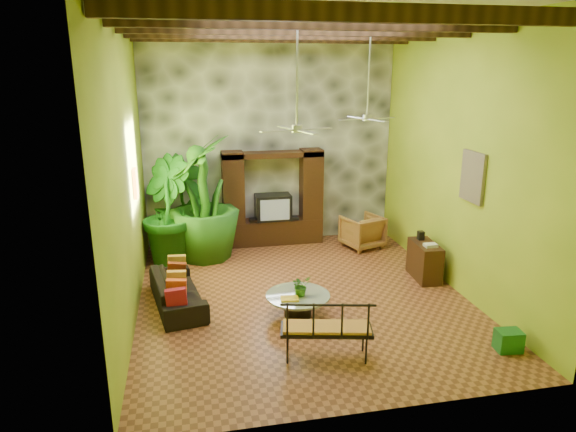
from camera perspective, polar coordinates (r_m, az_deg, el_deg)
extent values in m
plane|color=brown|center=(9.85, 1.54, -8.86)|extent=(7.00, 7.00, 0.00)
cube|color=silver|center=(8.97, 1.80, 21.50)|extent=(6.00, 7.00, 0.02)
cube|color=#87A425|center=(12.47, -2.04, 8.47)|extent=(6.00, 0.02, 5.00)
cube|color=#87A425|center=(8.90, -17.56, 4.63)|extent=(0.02, 7.00, 5.00)
cube|color=#87A425|center=(10.19, 18.42, 5.93)|extent=(0.02, 7.00, 5.00)
cube|color=#3C3E45|center=(12.42, -1.99, 8.44)|extent=(5.98, 0.10, 4.98)
cube|color=#372111|center=(6.46, 7.48, 21.51)|extent=(5.95, 0.16, 0.22)
cube|color=#372111|center=(7.69, 4.16, 20.71)|extent=(5.95, 0.16, 0.22)
cube|color=#372111|center=(8.95, 1.78, 20.09)|extent=(5.95, 0.16, 0.22)
cube|color=#372111|center=(10.22, 0.01, 19.61)|extent=(5.95, 0.16, 0.22)
cube|color=#372111|center=(11.49, -1.37, 19.22)|extent=(5.95, 0.16, 0.22)
cube|color=black|center=(12.61, -1.67, -1.70)|extent=(2.40, 0.50, 0.60)
cube|color=black|center=(12.22, -6.10, 2.50)|extent=(0.50, 0.48, 2.00)
cube|color=black|center=(12.54, 2.58, 2.93)|extent=(0.50, 0.48, 2.00)
cube|color=black|center=(12.17, -1.74, 6.85)|extent=(2.40, 0.48, 0.12)
cube|color=black|center=(12.42, -1.67, 1.00)|extent=(0.85, 0.52, 0.62)
cube|color=#8C99A8|center=(12.16, -1.45, 0.67)|extent=(0.70, 0.02, 0.50)
cylinder|color=#B6B5BA|center=(8.50, 1.02, 15.72)|extent=(0.04, 0.04, 1.80)
cylinder|color=#B6B5BA|center=(8.55, 0.99, 9.68)|extent=(0.18, 0.18, 0.12)
cube|color=#B6B5BA|center=(8.72, 3.12, 9.65)|extent=(0.58, 0.26, 0.01)
cube|color=#B6B5BA|center=(8.87, -0.10, 9.79)|extent=(0.26, 0.58, 0.01)
cube|color=#B6B5BA|center=(8.39, -1.22, 9.42)|extent=(0.58, 0.26, 0.01)
cube|color=#B6B5BA|center=(8.24, 2.16, 9.28)|extent=(0.26, 0.58, 0.01)
cylinder|color=#B6B5BA|center=(10.54, 9.00, 15.61)|extent=(0.04, 0.04, 1.80)
cylinder|color=#B6B5BA|center=(10.59, 8.79, 10.74)|extent=(0.18, 0.18, 0.12)
cube|color=#B6B5BA|center=(10.80, 10.38, 10.67)|extent=(0.58, 0.26, 0.01)
cube|color=#B6B5BA|center=(10.88, 7.68, 10.82)|extent=(0.26, 0.58, 0.01)
cube|color=#B6B5BA|center=(10.39, 7.13, 10.59)|extent=(0.58, 0.26, 0.01)
cube|color=#B6B5BA|center=(10.30, 9.95, 10.43)|extent=(0.26, 0.58, 0.01)
cube|color=gold|center=(9.95, -16.60, 3.50)|extent=(0.06, 0.32, 0.55)
cube|color=#245B86|center=(9.69, 19.84, 4.11)|extent=(0.06, 0.70, 0.90)
imported|color=black|center=(9.58, -12.20, -8.14)|extent=(1.08, 2.04, 0.57)
imported|color=olive|center=(12.42, 8.24, -1.71)|extent=(1.06, 1.08, 0.78)
imported|color=#1D631A|center=(11.98, -11.57, 1.22)|extent=(1.41, 1.18, 2.29)
imported|color=#175817|center=(11.41, -13.48, 0.55)|extent=(1.39, 1.55, 2.37)
imported|color=#235F19|center=(11.47, -9.38, 1.96)|extent=(1.63, 1.63, 2.79)
cylinder|color=black|center=(9.04, 1.09, -9.99)|extent=(0.47, 0.47, 0.36)
cylinder|color=#B0BBB5|center=(8.95, 1.10, -8.84)|extent=(1.11, 1.11, 0.04)
imported|color=#2A641A|center=(8.86, 1.44, -7.72)|extent=(0.41, 0.38, 0.36)
cube|color=yellow|center=(8.76, 0.18, -9.18)|extent=(0.33, 0.25, 0.03)
cube|color=black|center=(7.75, 4.29, -12.51)|extent=(1.41, 0.73, 0.05)
cube|color=#CD8335|center=(7.73, 4.29, -12.25)|extent=(1.34, 0.67, 0.06)
cube|color=black|center=(7.42, 4.85, -11.56)|extent=(1.32, 0.33, 0.54)
cube|color=#3C1E13|center=(10.86, 14.93, -4.83)|extent=(0.49, 0.97, 0.75)
cube|color=#1C6B30|center=(8.72, 23.30, -12.59)|extent=(0.40, 0.32, 0.33)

